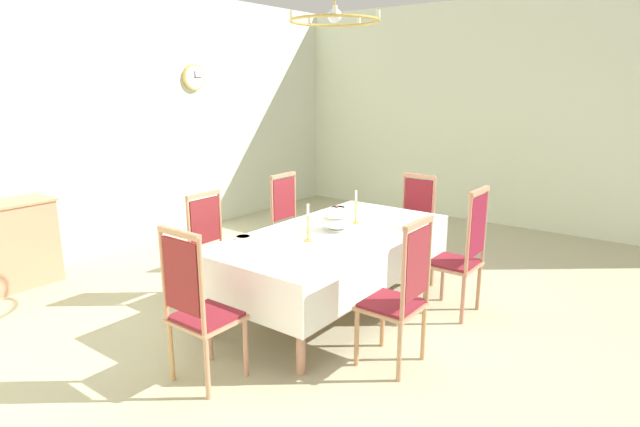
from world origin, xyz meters
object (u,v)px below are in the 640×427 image
at_px(mounted_clock, 194,77).
at_px(soup_tureen, 337,219).
at_px(chair_north_a, 215,247).
at_px(chandelier, 335,20).
at_px(candlestick_east, 356,210).
at_px(bowl_near_right, 403,226).
at_px(bowl_far_left, 338,208).
at_px(chair_head_west, 198,307).
at_px(bowl_far_right, 243,237).
at_px(spoon_secondary, 406,225).
at_px(spoon_primary, 421,217).
at_px(chair_south_a, 400,294).
at_px(chair_head_east, 413,219).
at_px(chair_south_b, 462,252).
at_px(candlestick_west, 308,227).
at_px(chair_north_b, 292,222).
at_px(dining_table, 333,239).
at_px(bowl_near_left, 418,218).

bearing_deg(mounted_clock, soup_tureen, -109.06).
height_order(chair_north_a, chandelier, chandelier).
height_order(candlestick_east, bowl_near_right, candlestick_east).
height_order(bowl_far_left, mounted_clock, mounted_clock).
bearing_deg(soup_tureen, chair_head_west, -180.00).
distance_m(bowl_far_right, spoon_secondary, 1.57).
relative_size(bowl_far_right, spoon_secondary, 0.81).
bearing_deg(spoon_primary, bowl_far_left, 120.63).
distance_m(chair_south_a, chair_head_east, 2.37).
xyz_separation_m(candlestick_east, bowl_far_right, (-1.04, 0.49, -0.11)).
xyz_separation_m(chair_head_west, mounted_clock, (2.77, 3.23, 1.58)).
bearing_deg(chandelier, chair_head_east, -0.00).
height_order(bowl_far_right, spoon_secondary, bowl_far_right).
bearing_deg(chair_north_a, chair_south_b, 119.99).
height_order(bowl_near_right, mounted_clock, mounted_clock).
bearing_deg(chair_south_b, chair_south_a, 179.88).
bearing_deg(bowl_far_left, bowl_far_right, 178.58).
bearing_deg(chair_south_a, candlestick_west, 79.77).
bearing_deg(chair_north_a, chair_north_b, -179.91).
distance_m(bowl_far_left, spoon_primary, 0.89).
relative_size(chair_north_b, spoon_secondary, 6.23).
bearing_deg(mounted_clock, candlestick_west, -115.53).
bearing_deg(soup_tureen, bowl_near_right, -45.07).
height_order(dining_table, chair_head_west, chair_head_west).
bearing_deg(chandelier, dining_table, -87.84).
height_order(soup_tureen, bowl_near_left, soup_tureen).
distance_m(dining_table, spoon_secondary, 0.75).
bearing_deg(spoon_primary, chair_north_a, 152.12).
xyz_separation_m(chair_north_a, spoon_primary, (1.53, -1.40, 0.20)).
bearing_deg(chair_north_b, chandelier, 59.01).
bearing_deg(soup_tureen, bowl_far_left, 34.22).
distance_m(chair_north_b, soup_tureen, 1.18).
xyz_separation_m(soup_tureen, bowl_far_left, (0.67, 0.46, -0.10)).
height_order(chair_north_b, spoon_primary, chair_north_b).
bearing_deg(candlestick_west, chair_north_a, 100.28).
bearing_deg(candlestick_west, spoon_primary, -16.65).
height_order(spoon_primary, spoon_secondary, same).
bearing_deg(mounted_clock, chair_north_a, -127.65).
xyz_separation_m(chair_north_a, bowl_far_left, (1.28, -0.54, 0.22)).
distance_m(spoon_secondary, mounted_clock, 3.95).
relative_size(dining_table, chair_head_east, 2.26).
relative_size(chair_north_b, chandelier, 1.43).
bearing_deg(soup_tureen, chandelier, 180.00).
relative_size(candlestick_west, spoon_primary, 1.90).
xyz_separation_m(bowl_far_right, spoon_primary, (1.64, -0.89, -0.01)).
bearing_deg(chair_south_a, dining_table, 61.02).
height_order(chair_north_a, candlestick_east, candlestick_east).
distance_m(bowl_far_left, bowl_far_right, 1.39).
distance_m(chair_south_b, spoon_secondary, 0.60).
height_order(chair_north_b, chair_head_west, chair_head_west).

